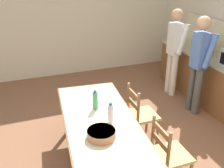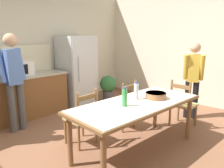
{
  "view_description": "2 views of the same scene",
  "coord_description": "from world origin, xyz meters",
  "px_view_note": "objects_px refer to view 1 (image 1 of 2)",
  "views": [
    {
      "loc": [
        2.89,
        -1.19,
        2.51
      ],
      "look_at": [
        -0.26,
        -0.03,
        0.97
      ],
      "focal_mm": 42.0,
      "sensor_mm": 36.0,
      "label": 1
    },
    {
      "loc": [
        -2.25,
        -2.12,
        1.72
      ],
      "look_at": [
        0.1,
        -0.03,
        1.02
      ],
      "focal_mm": 35.0,
      "sensor_mm": 36.0,
      "label": 2
    }
  ],
  "objects_px": {
    "paper_bag": "(207,45)",
    "chair_side_far_right": "(169,155)",
    "dining_table": "(100,124)",
    "bottle_near_centre": "(95,100)",
    "bottle_off_centre": "(111,113)",
    "person_at_sink": "(174,48)",
    "person_at_counter": "(199,61)",
    "serving_bowl": "(101,133)",
    "chair_side_far_left": "(141,115)"
  },
  "relations": [
    {
      "from": "paper_bag",
      "to": "chair_side_far_right",
      "type": "xyz_separation_m",
      "value": [
        1.82,
        -1.89,
        -0.65
      ]
    },
    {
      "from": "dining_table",
      "to": "bottle_near_centre",
      "type": "distance_m",
      "value": 0.33
    },
    {
      "from": "bottle_off_centre",
      "to": "chair_side_far_right",
      "type": "height_order",
      "value": "bottle_off_centre"
    },
    {
      "from": "bottle_near_centre",
      "to": "paper_bag",
      "type": "bearing_deg",
      "value": 111.83
    },
    {
      "from": "paper_bag",
      "to": "chair_side_far_right",
      "type": "relative_size",
      "value": 0.4
    },
    {
      "from": "paper_bag",
      "to": "dining_table",
      "type": "relative_size",
      "value": 0.17
    },
    {
      "from": "paper_bag",
      "to": "bottle_off_centre",
      "type": "xyz_separation_m",
      "value": [
        1.4,
        -2.48,
        -0.2
      ]
    },
    {
      "from": "chair_side_far_right",
      "to": "paper_bag",
      "type": "bearing_deg",
      "value": -45.86
    },
    {
      "from": "bottle_near_centre",
      "to": "person_at_sink",
      "type": "xyz_separation_m",
      "value": [
        -1.38,
        2.06,
        0.09
      ]
    },
    {
      "from": "chair_side_far_right",
      "to": "person_at_counter",
      "type": "distance_m",
      "value": 2.03
    },
    {
      "from": "paper_bag",
      "to": "person_at_sink",
      "type": "xyz_separation_m",
      "value": [
        -0.36,
        -0.49,
        -0.11
      ]
    },
    {
      "from": "dining_table",
      "to": "bottle_near_centre",
      "type": "relative_size",
      "value": 7.98
    },
    {
      "from": "dining_table",
      "to": "bottle_off_centre",
      "type": "relative_size",
      "value": 7.98
    },
    {
      "from": "dining_table",
      "to": "chair_side_far_right",
      "type": "xyz_separation_m",
      "value": [
        0.54,
        0.68,
        -0.25
      ]
    },
    {
      "from": "dining_table",
      "to": "person_at_sink",
      "type": "distance_m",
      "value": 2.67
    },
    {
      "from": "bottle_off_centre",
      "to": "person_at_sink",
      "type": "distance_m",
      "value": 2.65
    },
    {
      "from": "bottle_near_centre",
      "to": "chair_side_far_right",
      "type": "bearing_deg",
      "value": 39.71
    },
    {
      "from": "bottle_off_centre",
      "to": "person_at_sink",
      "type": "height_order",
      "value": "person_at_sink"
    },
    {
      "from": "paper_bag",
      "to": "bottle_off_centre",
      "type": "distance_m",
      "value": 2.85
    },
    {
      "from": "chair_side_far_right",
      "to": "person_at_sink",
      "type": "relative_size",
      "value": 0.52
    },
    {
      "from": "paper_bag",
      "to": "bottle_off_centre",
      "type": "relative_size",
      "value": 1.33
    },
    {
      "from": "dining_table",
      "to": "bottle_near_centre",
      "type": "bearing_deg",
      "value": 174.84
    },
    {
      "from": "paper_bag",
      "to": "dining_table",
      "type": "xyz_separation_m",
      "value": [
        1.28,
        -2.58,
        -0.4
      ]
    },
    {
      "from": "dining_table",
      "to": "person_at_sink",
      "type": "height_order",
      "value": "person_at_sink"
    },
    {
      "from": "dining_table",
      "to": "serving_bowl",
      "type": "height_order",
      "value": "serving_bowl"
    },
    {
      "from": "paper_bag",
      "to": "person_at_sink",
      "type": "relative_size",
      "value": 0.21
    },
    {
      "from": "person_at_sink",
      "to": "person_at_counter",
      "type": "height_order",
      "value": "person_at_counter"
    },
    {
      "from": "bottle_near_centre",
      "to": "person_at_sink",
      "type": "bearing_deg",
      "value": 123.81
    },
    {
      "from": "chair_side_far_right",
      "to": "serving_bowl",
      "type": "bearing_deg",
      "value": 77.42
    },
    {
      "from": "chair_side_far_right",
      "to": "bottle_off_centre",
      "type": "bearing_deg",
      "value": 54.43
    },
    {
      "from": "bottle_near_centre",
      "to": "person_at_sink",
      "type": "distance_m",
      "value": 2.48
    },
    {
      "from": "chair_side_far_left",
      "to": "chair_side_far_right",
      "type": "bearing_deg",
      "value": 175.63
    },
    {
      "from": "chair_side_far_left",
      "to": "bottle_off_centre",
      "type": "bearing_deg",
      "value": 128.23
    },
    {
      "from": "chair_side_far_left",
      "to": "chair_side_far_right",
      "type": "height_order",
      "value": "same"
    },
    {
      "from": "bottle_off_centre",
      "to": "bottle_near_centre",
      "type": "bearing_deg",
      "value": -168.48
    },
    {
      "from": "bottle_off_centre",
      "to": "chair_side_far_left",
      "type": "relative_size",
      "value": 0.3
    },
    {
      "from": "bottle_near_centre",
      "to": "bottle_off_centre",
      "type": "relative_size",
      "value": 1.0
    },
    {
      "from": "chair_side_far_right",
      "to": "person_at_counter",
      "type": "height_order",
      "value": "person_at_counter"
    },
    {
      "from": "paper_bag",
      "to": "chair_side_far_left",
      "type": "distance_m",
      "value": 2.11
    },
    {
      "from": "chair_side_far_left",
      "to": "person_at_sink",
      "type": "xyz_separation_m",
      "value": [
        -1.24,
        1.32,
        0.54
      ]
    },
    {
      "from": "person_at_counter",
      "to": "paper_bag",
      "type": "bearing_deg",
      "value": 40.78
    },
    {
      "from": "bottle_off_centre",
      "to": "person_at_counter",
      "type": "height_order",
      "value": "person_at_counter"
    },
    {
      "from": "serving_bowl",
      "to": "chair_side_far_right",
      "type": "height_order",
      "value": "chair_side_far_right"
    },
    {
      "from": "paper_bag",
      "to": "person_at_counter",
      "type": "height_order",
      "value": "person_at_counter"
    },
    {
      "from": "chair_side_far_left",
      "to": "dining_table",
      "type": "bearing_deg",
      "value": 118.2
    },
    {
      "from": "serving_bowl",
      "to": "person_at_counter",
      "type": "height_order",
      "value": "person_at_counter"
    },
    {
      "from": "chair_side_far_right",
      "to": "person_at_sink",
      "type": "distance_m",
      "value": 2.64
    },
    {
      "from": "bottle_near_centre",
      "to": "dining_table",
      "type": "bearing_deg",
      "value": -5.16
    },
    {
      "from": "chair_side_far_right",
      "to": "person_at_sink",
      "type": "bearing_deg",
      "value": -32.5
    },
    {
      "from": "bottle_off_centre",
      "to": "serving_bowl",
      "type": "bearing_deg",
      "value": -39.03
    }
  ]
}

